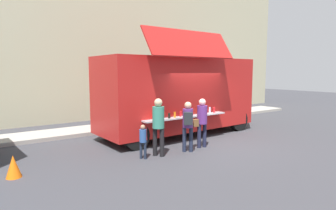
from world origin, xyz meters
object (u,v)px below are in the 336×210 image
trash_bin (216,110)px  child_near_queue (143,139)px  food_truck_main (179,93)px  customer_rear_waiting (158,122)px  customer_front_ordering (202,119)px  traffic_cone_orange (13,167)px  customer_mid_with_backpack (188,122)px

trash_bin → child_near_queue: 8.53m
food_truck_main → trash_bin: 5.19m
trash_bin → child_near_queue: (-7.34, -4.34, 0.18)m
trash_bin → customer_rear_waiting: size_ratio=0.49×
trash_bin → customer_front_ordering: (-5.08, -4.38, 0.55)m
traffic_cone_orange → customer_rear_waiting: size_ratio=0.31×
customer_mid_with_backpack → child_near_queue: size_ratio=1.58×
customer_mid_with_backpack → child_near_queue: 1.58m
food_truck_main → customer_mid_with_backpack: food_truck_main is taller
customer_mid_with_backpack → child_near_queue: bearing=119.6°
customer_mid_with_backpack → child_near_queue: (-1.52, 0.20, -0.38)m
trash_bin → customer_mid_with_backpack: (-5.81, -4.54, 0.56)m
food_truck_main → customer_front_ordering: 2.26m
food_truck_main → traffic_cone_orange: (-6.19, -1.50, -1.41)m
food_truck_main → customer_mid_with_backpack: 2.69m
customer_front_ordering → customer_mid_with_backpack: (-0.73, -0.16, 0.00)m
customer_mid_with_backpack → traffic_cone_orange: bearing=118.7°
traffic_cone_orange → customer_rear_waiting: 3.96m
food_truck_main → customer_rear_waiting: 3.17m
customer_rear_waiting → food_truck_main: bearing=10.0°
child_near_queue → customer_front_ordering: bearing=-36.5°
trash_bin → customer_mid_with_backpack: customer_mid_with_backpack is taller
traffic_cone_orange → customer_mid_with_backpack: (4.84, -0.72, 0.71)m
customer_rear_waiting → child_near_queue: size_ratio=1.72×
child_near_queue → customer_rear_waiting: bearing=-38.3°
customer_mid_with_backpack → customer_rear_waiting: 1.02m
trash_bin → customer_front_ordering: size_ratio=0.52×
food_truck_main → traffic_cone_orange: bearing=-168.1°
child_near_queue → trash_bin: bearing=-4.8°
food_truck_main → child_near_queue: 3.67m
traffic_cone_orange → trash_bin: (10.65, 3.82, 0.15)m
customer_rear_waiting → trash_bin: bearing=1.6°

